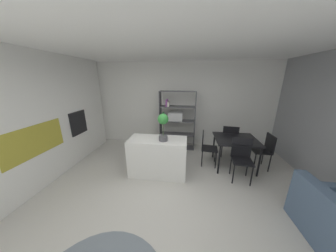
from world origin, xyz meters
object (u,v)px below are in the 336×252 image
object	(u,v)px
open_bookshelf	(175,120)
dining_table	(236,141)
dining_chair_window_side	(265,148)
built_in_oven	(78,123)
potted_plant_on_island	(163,124)
dining_chair_near	(242,155)
dining_chair_island_side	(206,145)
kitchen_island	(158,157)
dining_chair_far	(229,139)

from	to	relation	value
open_bookshelf	dining_table	size ratio (longest dim) A/B	1.84
dining_chair_window_side	open_bookshelf	bearing A→B (deg)	-112.68
built_in_oven	dining_table	world-z (taller)	built_in_oven
potted_plant_on_island	dining_chair_near	xyz separation A→B (m)	(1.76, 0.16, -0.71)
dining_chair_window_side	dining_chair_island_side	distance (m)	1.44
potted_plant_on_island	dining_chair_near	world-z (taller)	potted_plant_on_island
kitchen_island	dining_chair_island_side	xyz separation A→B (m)	(1.18, 0.59, 0.09)
built_in_oven	potted_plant_on_island	size ratio (longest dim) A/B	1.01
dining_chair_window_side	dining_chair_near	world-z (taller)	dining_chair_near
kitchen_island	dining_chair_far	bearing A→B (deg)	29.81
built_in_oven	dining_chair_far	xyz separation A→B (m)	(4.16, 0.63, -0.50)
open_bookshelf	dining_table	bearing A→B (deg)	-30.53
kitchen_island	dining_chair_island_side	world-z (taller)	dining_chair_island_side
built_in_oven	dining_chair_window_side	world-z (taller)	built_in_oven
kitchen_island	open_bookshelf	size ratio (longest dim) A/B	0.71
potted_plant_on_island	dining_chair_far	distance (m)	2.20
built_in_oven	potted_plant_on_island	distance (m)	2.48
kitchen_island	dining_chair_near	world-z (taller)	dining_chair_near
dining_chair_window_side	dining_chair_island_side	world-z (taller)	dining_chair_window_side
built_in_oven	dining_chair_window_side	distance (m)	4.92
dining_table	dining_chair_near	bearing A→B (deg)	-88.90
potted_plant_on_island	open_bookshelf	distance (m)	1.65
dining_chair_far	dining_chair_near	bearing A→B (deg)	99.43
kitchen_island	dining_chair_near	bearing A→B (deg)	2.72
kitchen_island	built_in_oven	bearing A→B (deg)	168.95
dining_chair_near	built_in_oven	bearing A→B (deg)	-179.32
dining_chair_island_side	dining_chair_near	bearing A→B (deg)	-118.36
dining_chair_window_side	dining_chair_near	distance (m)	0.87
dining_chair_near	potted_plant_on_island	bearing A→B (deg)	-169.39
built_in_oven	dining_chair_island_side	distance (m)	3.50
dining_table	dining_chair_near	xyz separation A→B (m)	(0.01, -0.49, -0.13)
potted_plant_on_island	built_in_oven	bearing A→B (deg)	168.07
dining_table	dining_chair_island_side	xyz separation A→B (m)	(-0.72, 0.01, -0.16)
potted_plant_on_island	dining_chair_window_side	bearing A→B (deg)	14.72
dining_chair_far	built_in_oven	bearing A→B (deg)	16.78
built_in_oven	kitchen_island	world-z (taller)	built_in_oven
built_in_oven	dining_chair_near	size ratio (longest dim) A/B	0.65
dining_chair_near	dining_chair_island_side	size ratio (longest dim) A/B	1.06
dining_chair_far	dining_chair_near	world-z (taller)	dining_chair_far
dining_chair_near	open_bookshelf	bearing A→B (deg)	143.92
dining_chair_far	dining_chair_island_side	distance (m)	0.86
open_bookshelf	built_in_oven	bearing A→B (deg)	-156.76
potted_plant_on_island	dining_chair_far	size ratio (longest dim) A/B	0.64
open_bookshelf	dining_chair_far	distance (m)	1.71
potted_plant_on_island	dining_chair_island_side	bearing A→B (deg)	32.50
dining_table	dining_chair_far	xyz separation A→B (m)	(-0.01, 0.50, -0.12)
potted_plant_on_island	dining_chair_island_side	size ratio (longest dim) A/B	0.68
potted_plant_on_island	dining_chair_island_side	xyz separation A→B (m)	(1.03, 0.66, -0.74)
built_in_oven	open_bookshelf	size ratio (longest dim) A/B	0.33
kitchen_island	dining_chair_window_side	bearing A→B (deg)	12.58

